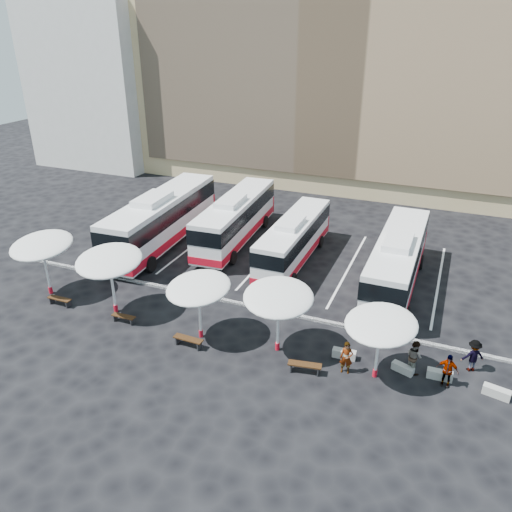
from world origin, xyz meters
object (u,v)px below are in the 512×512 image
at_px(bus_1, 236,217).
at_px(sunshade_2, 198,288).
at_px(bus_2, 294,238).
at_px(sunshade_4, 381,325).
at_px(conc_bench_3, 497,392).
at_px(conc_bench_1, 403,368).
at_px(passenger_0, 346,358).
at_px(passenger_3, 473,356).
at_px(wood_bench_0, 60,300).
at_px(sunshade_0, 42,245).
at_px(bus_3, 397,260).
at_px(wood_bench_2, 188,340).
at_px(wood_bench_3, 305,366).
at_px(passenger_1, 415,357).
at_px(wood_bench_1, 124,317).
at_px(sunshade_1, 109,261).
at_px(sunshade_3, 278,297).
at_px(conc_bench_0, 344,354).
at_px(passenger_2, 447,370).
at_px(conc_bench_2, 440,375).
at_px(bus_0, 162,218).

distance_m(bus_1, sunshade_2, 13.36).
relative_size(bus_2, sunshade_4, 2.45).
bearing_deg(bus_2, conc_bench_3, -37.39).
distance_m(conc_bench_1, passenger_0, 2.91).
xyz_separation_m(bus_2, passenger_3, (12.08, -8.50, -0.89)).
height_order(sunshade_4, wood_bench_0, sunshade_4).
bearing_deg(sunshade_0, bus_2, 39.13).
relative_size(bus_3, passenger_3, 6.99).
distance_m(wood_bench_2, wood_bench_3, 6.37).
distance_m(passenger_0, passenger_1, 3.33).
bearing_deg(conc_bench_1, wood_bench_3, -157.18).
relative_size(sunshade_2, sunshade_4, 1.00).
height_order(sunshade_0, passenger_1, sunshade_0).
bearing_deg(passenger_3, wood_bench_1, -17.22).
bearing_deg(wood_bench_1, passenger_3, 9.02).
bearing_deg(wood_bench_2, sunshade_2, 79.35).
xyz_separation_m(sunshade_1, passenger_1, (17.02, 0.93, -2.48)).
height_order(passenger_0, passenger_1, passenger_1).
height_order(sunshade_0, passenger_3, sunshade_0).
bearing_deg(sunshade_0, bus_1, 58.53).
bearing_deg(sunshade_3, wood_bench_1, -174.44).
xyz_separation_m(wood_bench_2, wood_bench_3, (6.37, 0.25, 0.00)).
distance_m(bus_2, wood_bench_1, 13.19).
bearing_deg(bus_3, wood_bench_0, -151.19).
distance_m(wood_bench_1, conc_bench_0, 12.56).
bearing_deg(sunshade_2, wood_bench_0, -178.36).
relative_size(sunshade_3, passenger_2, 2.48).
distance_m(sunshade_1, passenger_1, 17.22).
height_order(sunshade_0, passenger_0, sunshade_0).
bearing_deg(conc_bench_3, conc_bench_2, 172.81).
height_order(sunshade_3, sunshade_4, sunshade_3).
height_order(sunshade_2, wood_bench_2, sunshade_2).
relative_size(wood_bench_1, conc_bench_3, 1.20).
relative_size(sunshade_0, sunshade_3, 0.90).
height_order(bus_2, bus_3, bus_3).
distance_m(bus_0, wood_bench_3, 18.39).
height_order(bus_2, conc_bench_0, bus_2).
xyz_separation_m(sunshade_0, wood_bench_0, (1.59, -0.92, -2.96)).
relative_size(bus_3, conc_bench_1, 11.14).
distance_m(conc_bench_0, conc_bench_1, 2.95).
bearing_deg(bus_2, conc_bench_0, -58.57).
relative_size(bus_2, wood_bench_0, 6.95).
height_order(bus_2, wood_bench_1, bus_2).
bearing_deg(sunshade_1, passenger_3, 6.19).
relative_size(passenger_0, passenger_1, 0.98).
bearing_deg(wood_bench_0, conc_bench_0, 4.68).
relative_size(bus_2, passenger_2, 6.20).
relative_size(sunshade_1, sunshade_3, 1.04).
bearing_deg(passenger_0, bus_0, 140.01).
height_order(sunshade_0, passenger_2, sunshade_0).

